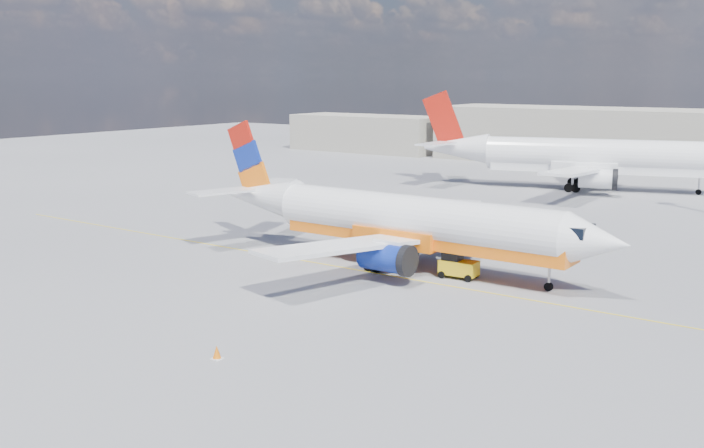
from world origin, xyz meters
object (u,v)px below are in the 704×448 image
Objects in this scene: gse_tug at (458,266)px; traffic_cone at (217,352)px; main_jet at (403,221)px; second_jet at (585,157)px.

traffic_cone is (-2.04, -19.23, -0.49)m from gse_tug.
gse_tug is (4.37, -0.44, -2.33)m from main_jet.
gse_tug is at bearing 83.96° from traffic_cone.
second_jet is at bearing 93.74° from main_jet.
main_jet is 20.01m from traffic_cone.
gse_tug is 19.35m from traffic_cone.
second_jet reaches higher than main_jet.
gse_tug is (6.97, -43.04, -2.85)m from second_jet.
second_jet is 62.56m from traffic_cone.
gse_tug reaches higher than traffic_cone.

